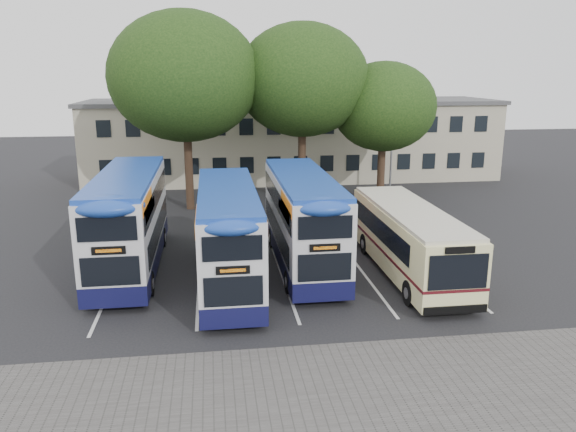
{
  "coord_description": "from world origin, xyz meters",
  "views": [
    {
      "loc": [
        -6.56,
        -17.94,
        8.47
      ],
      "look_at": [
        -3.41,
        5.0,
        2.44
      ],
      "focal_mm": 35.0,
      "sensor_mm": 36.0,
      "label": 1
    }
  ],
  "objects_px": {
    "bus_dd_left": "(129,217)",
    "tree_left": "(185,77)",
    "bus_dd_right": "(303,216)",
    "bus_single": "(409,236)",
    "bus_dd_mid": "(228,232)",
    "tree_right": "(384,107)",
    "tree_mid": "(302,80)",
    "lamp_post": "(393,121)"
  },
  "relations": [
    {
      "from": "lamp_post",
      "to": "bus_single",
      "type": "xyz_separation_m",
      "value": [
        -4.36,
        -15.99,
        -3.46
      ]
    },
    {
      "from": "lamp_post",
      "to": "tree_right",
      "type": "distance_m",
      "value": 3.18
    },
    {
      "from": "lamp_post",
      "to": "bus_dd_left",
      "type": "distance_m",
      "value": 21.4
    },
    {
      "from": "bus_dd_left",
      "to": "bus_dd_right",
      "type": "height_order",
      "value": "bus_dd_left"
    },
    {
      "from": "bus_dd_left",
      "to": "tree_mid",
      "type": "bearing_deg",
      "value": 50.29
    },
    {
      "from": "bus_dd_right",
      "to": "bus_single",
      "type": "relative_size",
      "value": 1.02
    },
    {
      "from": "tree_mid",
      "to": "tree_right",
      "type": "relative_size",
      "value": 1.26
    },
    {
      "from": "bus_dd_left",
      "to": "bus_dd_right",
      "type": "distance_m",
      "value": 7.55
    },
    {
      "from": "lamp_post",
      "to": "tree_left",
      "type": "bearing_deg",
      "value": -167.89
    },
    {
      "from": "tree_right",
      "to": "bus_dd_mid",
      "type": "height_order",
      "value": "tree_right"
    },
    {
      "from": "tree_left",
      "to": "bus_dd_mid",
      "type": "bearing_deg",
      "value": -81.48
    },
    {
      "from": "tree_mid",
      "to": "bus_dd_left",
      "type": "relative_size",
      "value": 1.13
    },
    {
      "from": "tree_mid",
      "to": "bus_dd_mid",
      "type": "height_order",
      "value": "tree_mid"
    },
    {
      "from": "tree_left",
      "to": "bus_dd_left",
      "type": "height_order",
      "value": "tree_left"
    },
    {
      "from": "bus_single",
      "to": "tree_right",
      "type": "bearing_deg",
      "value": 78.0
    },
    {
      "from": "lamp_post",
      "to": "tree_left",
      "type": "relative_size",
      "value": 0.76
    },
    {
      "from": "tree_left",
      "to": "bus_dd_mid",
      "type": "relative_size",
      "value": 1.25
    },
    {
      "from": "tree_left",
      "to": "bus_dd_right",
      "type": "xyz_separation_m",
      "value": [
        5.31,
        -11.34,
        -5.84
      ]
    },
    {
      "from": "bus_dd_right",
      "to": "bus_dd_left",
      "type": "bearing_deg",
      "value": 175.28
    },
    {
      "from": "bus_dd_right",
      "to": "bus_single",
      "type": "bearing_deg",
      "value": -20.99
    },
    {
      "from": "tree_mid",
      "to": "bus_dd_mid",
      "type": "xyz_separation_m",
      "value": [
        -5.24,
        -13.81,
        -5.67
      ]
    },
    {
      "from": "tree_right",
      "to": "lamp_post",
      "type": "bearing_deg",
      "value": 59.57
    },
    {
      "from": "tree_left",
      "to": "bus_single",
      "type": "bearing_deg",
      "value": -53.49
    },
    {
      "from": "bus_dd_left",
      "to": "tree_left",
      "type": "bearing_deg",
      "value": 78.35
    },
    {
      "from": "tree_left",
      "to": "tree_right",
      "type": "relative_size",
      "value": 1.32
    },
    {
      "from": "bus_dd_mid",
      "to": "lamp_post",
      "type": "bearing_deg",
      "value": 53.43
    },
    {
      "from": "lamp_post",
      "to": "tree_right",
      "type": "height_order",
      "value": "tree_right"
    },
    {
      "from": "tree_left",
      "to": "bus_single",
      "type": "height_order",
      "value": "tree_left"
    },
    {
      "from": "bus_single",
      "to": "bus_dd_mid",
      "type": "bearing_deg",
      "value": -178.55
    },
    {
      "from": "tree_right",
      "to": "bus_dd_right",
      "type": "distance_m",
      "value": 14.33
    },
    {
      "from": "bus_dd_mid",
      "to": "tree_mid",
      "type": "bearing_deg",
      "value": 69.24
    },
    {
      "from": "bus_dd_right",
      "to": "bus_single",
      "type": "height_order",
      "value": "bus_dd_right"
    },
    {
      "from": "bus_single",
      "to": "tree_left",
      "type": "bearing_deg",
      "value": 126.51
    },
    {
      "from": "tree_mid",
      "to": "bus_dd_right",
      "type": "bearing_deg",
      "value": -99.02
    },
    {
      "from": "tree_right",
      "to": "bus_dd_left",
      "type": "height_order",
      "value": "tree_right"
    },
    {
      "from": "tree_mid",
      "to": "bus_single",
      "type": "bearing_deg",
      "value": -79.98
    },
    {
      "from": "bus_dd_left",
      "to": "lamp_post",
      "type": "bearing_deg",
      "value": 40.27
    },
    {
      "from": "tree_left",
      "to": "bus_dd_mid",
      "type": "distance_m",
      "value": 14.58
    },
    {
      "from": "tree_right",
      "to": "bus_single",
      "type": "distance_m",
      "value": 14.46
    },
    {
      "from": "tree_left",
      "to": "tree_mid",
      "type": "bearing_deg",
      "value": 4.97
    },
    {
      "from": "tree_right",
      "to": "bus_single",
      "type": "height_order",
      "value": "tree_right"
    },
    {
      "from": "lamp_post",
      "to": "tree_mid",
      "type": "relative_size",
      "value": 0.79
    }
  ]
}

